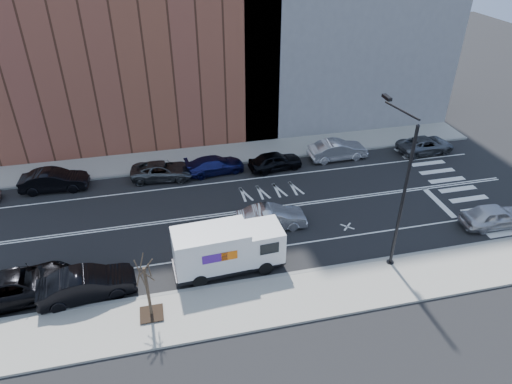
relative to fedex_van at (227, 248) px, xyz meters
name	(u,v)px	position (x,y,z in m)	size (l,w,h in m)	color
ground	(249,211)	(2.49, 5.60, -1.53)	(120.00, 120.00, 0.00)	black
sidewalk_near	(283,299)	(2.49, -3.20, -1.46)	(44.00, 3.60, 0.15)	gray
sidewalk_far	(227,154)	(2.49, 14.40, -1.46)	(44.00, 3.60, 0.15)	gray
curb_near	(275,277)	(2.49, -1.40, -1.45)	(44.00, 0.25, 0.17)	gray
curb_far	(231,163)	(2.49, 12.60, -1.45)	(44.00, 0.25, 0.17)	gray
crosswalk	(452,184)	(18.49, 5.60, -1.53)	(3.00, 14.00, 0.01)	white
road_markings	(249,211)	(2.49, 5.60, -1.53)	(40.00, 8.60, 0.01)	white
bldg_brick	(113,9)	(-5.51, 21.20, 9.47)	(26.00, 10.00, 22.00)	brown
streetlight	(400,188)	(9.49, -1.31, 3.55)	(0.44, 4.02, 9.34)	black
street_tree	(149,297)	(-4.51, -2.80, -0.08)	(1.20, 1.20, 3.75)	black
fedex_van	(227,248)	(0.00, 0.00, 0.00)	(6.51, 2.55, 2.92)	black
far_parked_b	(54,180)	(-11.11, 11.68, -0.73)	(1.69, 4.86, 1.60)	black
far_parked_c	(163,171)	(-3.11, 11.55, -0.86)	(2.25, 4.88, 1.36)	#424548
far_parked_d	(215,165)	(0.99, 11.56, -0.85)	(1.91, 4.70, 1.36)	navy
far_parked_e	(275,161)	(5.84, 11.03, -0.79)	(1.74, 4.34, 1.48)	black
far_parked_f	(338,150)	(11.42, 11.61, -0.72)	(1.72, 4.92, 1.62)	silver
far_parked_g	(426,145)	(19.29, 11.05, -0.85)	(2.28, 4.95, 1.37)	#56595E
driving_sedan	(271,218)	(3.53, 3.43, -0.78)	(1.60, 4.59, 1.51)	#B2B2B7
near_parked_rear_a	(87,284)	(-7.79, -0.48, -0.69)	(1.77, 5.09, 1.68)	black
near_parked_rear_b	(18,286)	(-11.39, 0.23, -0.71)	(2.75, 5.96, 1.66)	black
near_parked_front	(495,216)	(17.98, 0.27, -0.76)	(1.82, 4.51, 1.54)	silver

